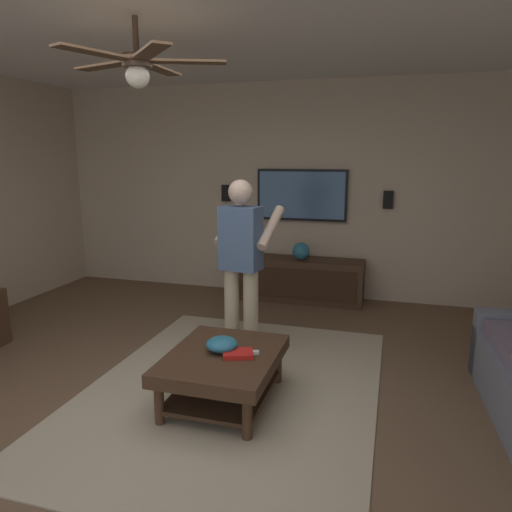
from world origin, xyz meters
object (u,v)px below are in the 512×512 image
object	(u,v)px
person_standing	(242,257)
media_console	(296,279)
wall_speaker_left	(388,200)
wall_speaker_right	(226,193)
coffee_table	(223,366)
ceiling_fan	(138,65)
bowl	(222,344)
book	(238,354)
remote_white	(249,353)
tv	(302,195)
vase_round	(301,251)

from	to	relation	value
person_standing	media_console	bearing A→B (deg)	4.32
media_console	wall_speaker_left	bearing A→B (deg)	103.19
wall_speaker_right	coffee_table	bearing A→B (deg)	-160.90
person_standing	ceiling_fan	xyz separation A→B (m)	(-1.02, 0.39, 1.51)
person_standing	bowl	distance (m)	1.03
book	ceiling_fan	distance (m)	2.14
coffee_table	wall_speaker_left	distance (m)	3.34
ceiling_fan	remote_white	bearing A→B (deg)	-80.91
remote_white	bowl	bearing A→B (deg)	159.45
person_standing	book	bearing A→B (deg)	-154.44
coffee_table	media_console	xyz separation A→B (m)	(2.74, -0.01, -0.02)
person_standing	bowl	bearing A→B (deg)	-162.35
remote_white	ceiling_fan	distance (m)	2.17
tv	bowl	bearing A→B (deg)	-0.53
person_standing	wall_speaker_right	xyz separation A→B (m)	(2.05, 0.88, 0.41)
coffee_table	vase_round	bearing A→B (deg)	-1.46
tv	book	bearing A→B (deg)	2.27
remote_white	wall_speaker_right	size ratio (longest dim) A/B	0.68
book	vase_round	bearing A→B (deg)	-108.44
media_console	wall_speaker_left	world-z (taller)	wall_speaker_left
media_console	vase_round	world-z (taller)	vase_round
bowl	remote_white	bearing A→B (deg)	-90.21
bowl	ceiling_fan	xyz separation A→B (m)	(-0.12, 0.52, 1.99)
vase_round	wall_speaker_right	bearing A→B (deg)	74.97
bowl	wall_speaker_right	bearing A→B (deg)	18.96
tv	person_standing	size ratio (longest dim) A/B	0.72
book	ceiling_fan	xyz separation A→B (m)	(-0.07, 0.67, 2.03)
person_standing	wall_speaker_left	world-z (taller)	person_standing
tv	ceiling_fan	size ratio (longest dim) A/B	0.99
tv	media_console	bearing A→B (deg)	0.00
bowl	ceiling_fan	distance (m)	2.06
coffee_table	remote_white	size ratio (longest dim) A/B	6.67
tv	ceiling_fan	distance (m)	3.30
wall_speaker_left	person_standing	bearing A→B (deg)	148.83
media_console	book	distance (m)	2.76
tv	book	world-z (taller)	tv
coffee_table	media_console	size ratio (longest dim) A/B	0.59
coffee_table	remote_white	world-z (taller)	remote_white
ceiling_fan	book	bearing A→B (deg)	-84.44
coffee_table	ceiling_fan	xyz separation A→B (m)	(-0.08, 0.55, 2.15)
wall_speaker_right	ceiling_fan	world-z (taller)	ceiling_fan
bowl	wall_speaker_right	xyz separation A→B (m)	(2.95, 1.01, 0.89)
remote_white	wall_speaker_right	xyz separation A→B (m)	(2.95, 1.23, 0.93)
coffee_table	vase_round	xyz separation A→B (m)	(2.69, -0.07, 0.36)
media_console	bowl	distance (m)	2.71
bowl	wall_speaker_left	size ratio (longest dim) A/B	1.09
wall_speaker_left	ceiling_fan	size ratio (longest dim) A/B	0.19
person_standing	book	xyz separation A→B (m)	(-0.95, -0.28, -0.51)
tv	remote_white	world-z (taller)	tv
media_console	remote_white	distance (m)	2.71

